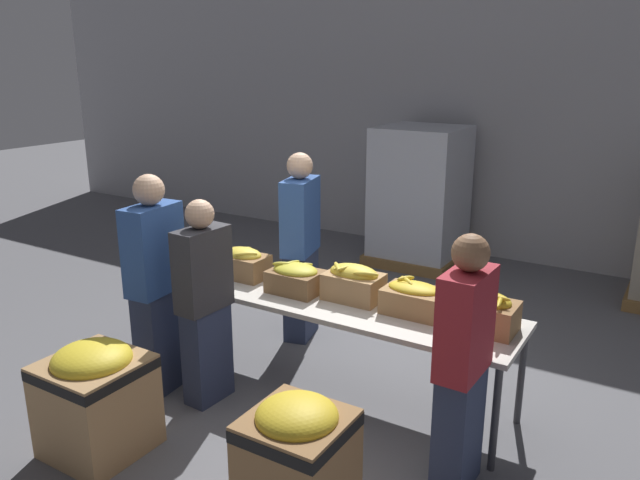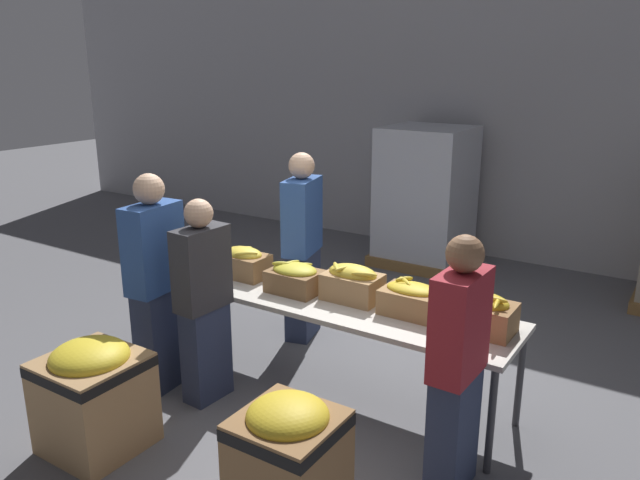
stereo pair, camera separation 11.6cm
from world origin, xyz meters
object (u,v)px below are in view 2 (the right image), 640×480
(banana_box_3, at_px, (352,282))
(volunteer_1, at_px, (156,285))
(sorting_table, at_px, (320,302))
(banana_box_1, at_px, (244,262))
(donation_bin_1, at_px, (289,468))
(banana_box_5, at_px, (480,312))
(volunteer_0, at_px, (457,369))
(donation_bin_0, at_px, (94,392))
(volunteer_3, at_px, (204,303))
(pallet_stack_0, at_px, (426,197))
(banana_box_0, at_px, (196,251))
(volunteer_2, at_px, (302,248))
(banana_box_4, at_px, (412,298))
(banana_box_2, at_px, (295,277))

(banana_box_3, distance_m, volunteer_1, 1.53)
(sorting_table, distance_m, volunteer_1, 1.29)
(banana_box_1, bearing_deg, donation_bin_1, -44.52)
(banana_box_3, relative_size, banana_box_5, 1.00)
(volunteer_0, bearing_deg, donation_bin_1, 149.88)
(banana_box_3, distance_m, donation_bin_1, 1.73)
(donation_bin_0, bearing_deg, volunteer_3, 78.21)
(donation_bin_1, distance_m, pallet_stack_0, 5.18)
(banana_box_0, height_order, volunteer_3, volunteer_3)
(donation_bin_0, bearing_deg, sorting_table, 60.53)
(volunteer_3, bearing_deg, pallet_stack_0, 2.71)
(volunteer_2, bearing_deg, volunteer_1, -30.18)
(volunteer_1, bearing_deg, banana_box_3, -65.59)
(volunteer_3, bearing_deg, banana_box_3, -49.81)
(pallet_stack_0, bearing_deg, banana_box_5, -61.03)
(banana_box_4, relative_size, banana_box_5, 0.94)
(donation_bin_1, bearing_deg, volunteer_3, 147.90)
(donation_bin_1, bearing_deg, banana_box_0, 144.07)
(banana_box_0, distance_m, donation_bin_0, 1.67)
(volunteer_2, distance_m, donation_bin_1, 2.71)
(donation_bin_0, bearing_deg, volunteer_2, 85.72)
(volunteer_3, distance_m, pallet_stack_0, 4.08)
(banana_box_0, relative_size, banana_box_1, 1.02)
(banana_box_0, xyz_separation_m, banana_box_2, (1.09, -0.03, -0.02))
(banana_box_4, height_order, volunteer_0, volunteer_0)
(volunteer_0, bearing_deg, banana_box_0, 79.24)
(banana_box_2, height_order, donation_bin_1, banana_box_2)
(donation_bin_0, relative_size, donation_bin_1, 0.90)
(banana_box_5, bearing_deg, sorting_table, -177.24)
(volunteer_2, bearing_deg, volunteer_3, -13.16)
(banana_box_5, distance_m, volunteer_0, 0.65)
(banana_box_2, bearing_deg, volunteer_0, -19.64)
(volunteer_1, relative_size, volunteer_3, 1.10)
(volunteer_2, bearing_deg, banana_box_5, 56.43)
(banana_box_2, bearing_deg, pallet_stack_0, 96.64)
(donation_bin_1, bearing_deg, banana_box_5, 72.67)
(banana_box_2, bearing_deg, volunteer_1, -143.19)
(volunteer_0, distance_m, volunteer_2, 2.42)
(banana_box_1, relative_size, banana_box_3, 0.93)
(volunteer_0, relative_size, pallet_stack_0, 0.93)
(banana_box_3, height_order, donation_bin_0, banana_box_3)
(banana_box_4, height_order, volunteer_1, volunteer_1)
(volunteer_0, distance_m, pallet_stack_0, 4.51)
(volunteer_2, relative_size, donation_bin_1, 2.02)
(banana_box_2, xyz_separation_m, volunteer_2, (-0.46, 0.77, -0.03))
(banana_box_5, relative_size, volunteer_0, 0.28)
(banana_box_1, relative_size, donation_bin_0, 0.54)
(banana_box_3, bearing_deg, banana_box_2, -168.00)
(banana_box_1, distance_m, banana_box_4, 1.54)
(banana_box_3, xyz_separation_m, banana_box_5, (1.01, -0.02, -0.00))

